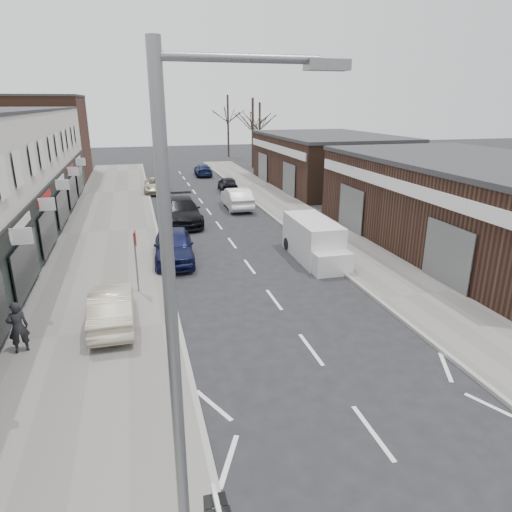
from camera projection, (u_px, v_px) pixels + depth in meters
ground at (422, 499)px, 9.05m from camera, size 160.00×160.00×0.00m
pavement_left at (109, 232)px, 27.52m from camera, size 5.50×64.00×0.12m
pavement_right at (303, 219)px, 30.57m from camera, size 3.50×64.00×0.12m
brick_block_far at (43, 139)px, 45.67m from camera, size 8.00×10.00×8.00m
right_unit_near at (477, 206)px, 24.20m from camera, size 10.00×18.00×4.50m
right_unit_far at (327, 161)px, 42.51m from camera, size 10.00×16.00×4.50m
tree_far_a at (253, 168)px, 55.19m from camera, size 3.60×3.60×8.00m
tree_far_b at (260, 161)px, 61.30m from camera, size 3.60×3.60×7.50m
tree_far_c at (229, 157)px, 66.06m from camera, size 3.60×3.60×8.50m
street_lamp at (187, 341)px, 5.73m from camera, size 2.23×0.22×8.00m
warning_sign at (136, 243)px, 18.07m from camera, size 0.12×0.80×2.70m
white_van at (314, 241)px, 22.70m from camera, size 1.85×5.09×1.98m
sedan_on_pavement at (112, 307)px, 15.69m from camera, size 1.42×4.05×1.34m
pedestrian at (18, 327)px, 13.92m from camera, size 0.71×0.58×1.67m
parked_car_left_a at (174, 246)px, 22.40m from camera, size 2.19×4.79×1.59m
parked_car_left_b at (182, 211)px, 29.48m from camera, size 2.28×5.60×1.62m
parked_car_left_c at (156, 185)px, 39.74m from camera, size 2.29×4.58×1.24m
parked_car_right_a at (237, 198)px, 33.61m from camera, size 1.73×4.75×1.56m
parked_car_right_b at (228, 184)px, 40.38m from camera, size 1.79×3.85×1.28m
parked_car_right_c at (203, 170)px, 48.83m from camera, size 1.95×4.32×1.23m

